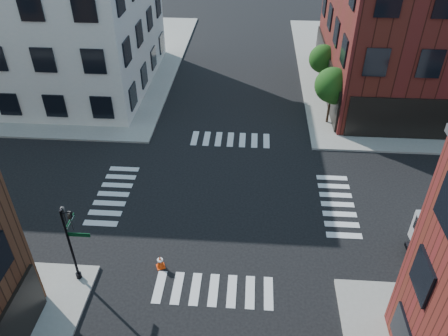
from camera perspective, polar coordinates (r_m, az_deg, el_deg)
ground at (r=27.21m, az=-0.03°, el=-4.09°), size 120.00×120.00×0.00m
sidewalk_nw at (r=50.58m, az=-23.24°, el=12.84°), size 30.00×30.00×0.15m
building_nw at (r=43.81m, az=-25.14°, el=16.77°), size 22.00×16.00×11.00m
tree_near at (r=34.49m, az=14.05°, el=10.23°), size 2.69×2.69×4.49m
tree_far at (r=40.05m, az=12.87°, el=13.56°), size 2.43×2.43×4.07m
signal_pole at (r=21.93m, az=-19.38°, el=-8.49°), size 1.29×1.24×4.60m
traffic_cone at (r=23.22m, az=-8.33°, el=-12.02°), size 0.57×0.57×0.79m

